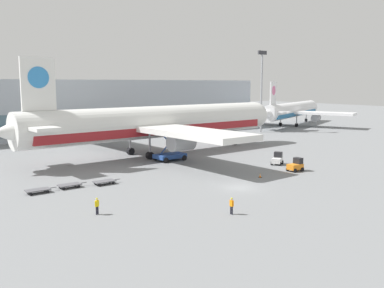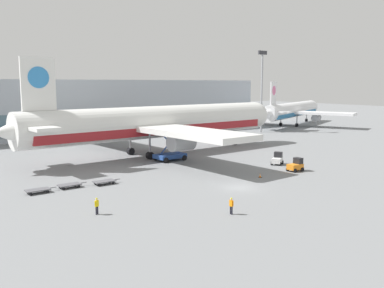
{
  "view_description": "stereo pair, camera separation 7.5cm",
  "coord_description": "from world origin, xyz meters",
  "px_view_note": "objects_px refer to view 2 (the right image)",
  "views": [
    {
      "loc": [
        -34.72,
        -40.21,
        13.02
      ],
      "look_at": [
        1.3,
        12.57,
        4.0
      ],
      "focal_mm": 40.0,
      "sensor_mm": 36.0,
      "label": 1
    },
    {
      "loc": [
        -34.66,
        -40.25,
        13.02
      ],
      "look_at": [
        1.3,
        12.57,
        4.0
      ],
      "focal_mm": 40.0,
      "sensor_mm": 36.0,
      "label": 2
    }
  ],
  "objects_px": {
    "airplane_distant": "(292,111)",
    "baggage_tug_foreground": "(296,165)",
    "scissor_lift_loader": "(170,148)",
    "light_mast": "(262,85)",
    "baggage_dolly_third": "(104,181)",
    "traffic_cone_near": "(260,175)",
    "ground_crew_near": "(231,204)",
    "baggage_dolly_lead": "(38,190)",
    "airplane_main": "(155,123)",
    "ground_crew_far": "(97,205)",
    "baggage_dolly_second": "(70,185)",
    "baggage_tug_mid": "(278,159)"
  },
  "relations": [
    {
      "from": "ground_crew_near",
      "to": "baggage_tug_foreground",
      "type": "bearing_deg",
      "value": 110.56
    },
    {
      "from": "baggage_dolly_lead",
      "to": "baggage_dolly_third",
      "type": "distance_m",
      "value": 8.4
    },
    {
      "from": "light_mast",
      "to": "baggage_tug_foreground",
      "type": "xyz_separation_m",
      "value": [
        -32.12,
        -41.64,
        -11.79
      ]
    },
    {
      "from": "airplane_main",
      "to": "baggage_dolly_second",
      "type": "distance_m",
      "value": 27.22
    },
    {
      "from": "airplane_main",
      "to": "baggage_tug_mid",
      "type": "distance_m",
      "value": 23.23
    },
    {
      "from": "airplane_distant",
      "to": "traffic_cone_near",
      "type": "bearing_deg",
      "value": -165.14
    },
    {
      "from": "airplane_main",
      "to": "baggage_dolly_third",
      "type": "height_order",
      "value": "airplane_main"
    },
    {
      "from": "baggage_dolly_third",
      "to": "traffic_cone_near",
      "type": "height_order",
      "value": "traffic_cone_near"
    },
    {
      "from": "scissor_lift_loader",
      "to": "light_mast",
      "type": "bearing_deg",
      "value": 23.06
    },
    {
      "from": "airplane_main",
      "to": "baggage_tug_mid",
      "type": "height_order",
      "value": "airplane_main"
    },
    {
      "from": "airplane_main",
      "to": "baggage_dolly_second",
      "type": "height_order",
      "value": "airplane_main"
    },
    {
      "from": "baggage_tug_foreground",
      "to": "airplane_main",
      "type": "bearing_deg",
      "value": 111.05
    },
    {
      "from": "airplane_main",
      "to": "ground_crew_far",
      "type": "height_order",
      "value": "airplane_main"
    },
    {
      "from": "baggage_dolly_lead",
      "to": "baggage_dolly_second",
      "type": "xyz_separation_m",
      "value": [
        4.01,
        0.46,
        0.0
      ]
    },
    {
      "from": "baggage_tug_mid",
      "to": "baggage_dolly_third",
      "type": "xyz_separation_m",
      "value": [
        -28.81,
        2.75,
        -0.49
      ]
    },
    {
      "from": "baggage_tug_foreground",
      "to": "baggage_dolly_second",
      "type": "relative_size",
      "value": 0.67
    },
    {
      "from": "baggage_tug_foreground",
      "to": "baggage_dolly_lead",
      "type": "relative_size",
      "value": 0.67
    },
    {
      "from": "light_mast",
      "to": "baggage_dolly_second",
      "type": "height_order",
      "value": "light_mast"
    },
    {
      "from": "airplane_main",
      "to": "ground_crew_near",
      "type": "relative_size",
      "value": 33.47
    },
    {
      "from": "airplane_distant",
      "to": "traffic_cone_near",
      "type": "xyz_separation_m",
      "value": [
        -60.26,
        -49.93,
        -4.37
      ]
    },
    {
      "from": "traffic_cone_near",
      "to": "scissor_lift_loader",
      "type": "bearing_deg",
      "value": 100.34
    },
    {
      "from": "light_mast",
      "to": "scissor_lift_loader",
      "type": "distance_m",
      "value": 50.07
    },
    {
      "from": "scissor_lift_loader",
      "to": "baggage_dolly_second",
      "type": "height_order",
      "value": "scissor_lift_loader"
    },
    {
      "from": "baggage_dolly_third",
      "to": "scissor_lift_loader",
      "type": "bearing_deg",
      "value": 29.17
    },
    {
      "from": "light_mast",
      "to": "ground_crew_near",
      "type": "distance_m",
      "value": 76.35
    },
    {
      "from": "airplane_distant",
      "to": "airplane_main",
      "type": "bearing_deg",
      "value": 176.79
    },
    {
      "from": "baggage_tug_mid",
      "to": "airplane_distant",
      "type": "bearing_deg",
      "value": 8.69
    },
    {
      "from": "baggage_dolly_lead",
      "to": "ground_crew_far",
      "type": "bearing_deg",
      "value": -80.6
    },
    {
      "from": "baggage_tug_mid",
      "to": "traffic_cone_near",
      "type": "xyz_separation_m",
      "value": [
        -9.16,
        -5.68,
        -0.57
      ]
    },
    {
      "from": "airplane_main",
      "to": "baggage_tug_mid",
      "type": "relative_size",
      "value": 20.61
    },
    {
      "from": "scissor_lift_loader",
      "to": "baggage_tug_foreground",
      "type": "distance_m",
      "value": 21.44
    },
    {
      "from": "airplane_main",
      "to": "baggage_tug_foreground",
      "type": "relative_size",
      "value": 23.31
    },
    {
      "from": "baggage_dolly_second",
      "to": "traffic_cone_near",
      "type": "relative_size",
      "value": 5.98
    },
    {
      "from": "airplane_distant",
      "to": "ground_crew_far",
      "type": "bearing_deg",
      "value": -172.89
    },
    {
      "from": "baggage_tug_mid",
      "to": "light_mast",
      "type": "bearing_deg",
      "value": 17.71
    },
    {
      "from": "scissor_lift_loader",
      "to": "traffic_cone_near",
      "type": "xyz_separation_m",
      "value": [
        3.41,
        -18.67,
        -1.83
      ]
    },
    {
      "from": "scissor_lift_loader",
      "to": "ground_crew_near",
      "type": "xyz_separation_m",
      "value": [
        -10.79,
        -29.59,
        -1.11
      ]
    },
    {
      "from": "scissor_lift_loader",
      "to": "traffic_cone_near",
      "type": "bearing_deg",
      "value": -84.97
    },
    {
      "from": "ground_crew_near",
      "to": "airplane_main",
      "type": "bearing_deg",
      "value": 155.51
    },
    {
      "from": "baggage_dolly_second",
      "to": "ground_crew_near",
      "type": "distance_m",
      "value": 22.32
    },
    {
      "from": "baggage_tug_foreground",
      "to": "baggage_dolly_lead",
      "type": "xyz_separation_m",
      "value": [
        -35.59,
        8.38,
        -0.49
      ]
    },
    {
      "from": "airplane_distant",
      "to": "baggage_tug_foreground",
      "type": "height_order",
      "value": "airplane_distant"
    },
    {
      "from": "baggage_dolly_lead",
      "to": "traffic_cone_near",
      "type": "relative_size",
      "value": 5.98
    },
    {
      "from": "baggage_tug_mid",
      "to": "baggage_dolly_lead",
      "type": "relative_size",
      "value": 0.75
    },
    {
      "from": "baggage_dolly_lead",
      "to": "ground_crew_far",
      "type": "height_order",
      "value": "ground_crew_far"
    },
    {
      "from": "scissor_lift_loader",
      "to": "ground_crew_near",
      "type": "distance_m",
      "value": 31.51
    },
    {
      "from": "airplane_distant",
      "to": "baggage_dolly_third",
      "type": "bearing_deg",
      "value": -177.34
    },
    {
      "from": "baggage_dolly_lead",
      "to": "airplane_distant",
      "type": "bearing_deg",
      "value": 22.0
    },
    {
      "from": "airplane_distant",
      "to": "baggage_dolly_lead",
      "type": "bearing_deg",
      "value": -179.73
    },
    {
      "from": "airplane_main",
      "to": "scissor_lift_loader",
      "type": "distance_m",
      "value": 7.42
    }
  ]
}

